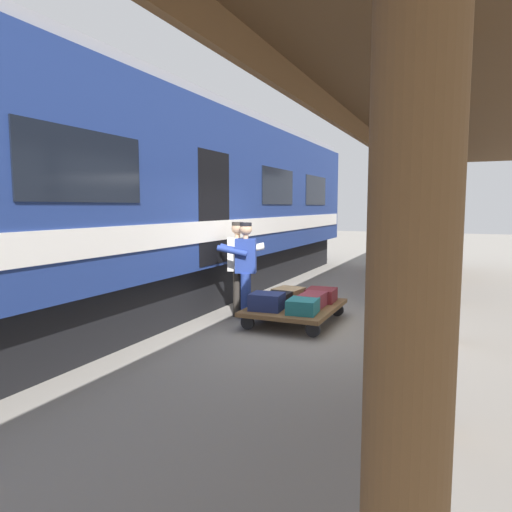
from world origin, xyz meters
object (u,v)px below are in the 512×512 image
suitcase_burgundy_valise (313,300)px  luggage_cart (295,308)px  porter_in_overalls (245,267)px  baggage_tug (407,253)px  porter_by_door (239,265)px  suitcase_black_hardshell (278,298)px  suitcase_tan_vintage (289,293)px  suitcase_navy_fabric (267,302)px  suitcase_maroon_trunk (321,295)px  train_car (146,202)px  suitcase_teal_softside (303,306)px

suitcase_burgundy_valise → luggage_cart: bearing=0.0°
suitcase_burgundy_valise → porter_in_overalls: (1.22, 0.10, 0.51)m
luggage_cart → suitcase_burgundy_valise: size_ratio=3.07×
porter_in_overalls → baggage_tug: porter_in_overalls is taller
porter_by_door → baggage_tug: porter_by_door is taller
porter_in_overalls → baggage_tug: bearing=-106.3°
suitcase_black_hardshell → porter_by_door: porter_by_door is taller
suitcase_black_hardshell → baggage_tug: baggage_tug is taller
suitcase_tan_vintage → porter_in_overalls: (0.60, 0.61, 0.53)m
suitcase_tan_vintage → suitcase_navy_fabric: 1.03m
suitcase_maroon_trunk → baggage_tug: 6.36m
suitcase_burgundy_valise → porter_in_overalls: 1.33m
train_car → suitcase_black_hardshell: 3.15m
suitcase_tan_vintage → suitcase_teal_softside: 1.20m
suitcase_navy_fabric → baggage_tug: 7.47m
porter_in_overalls → porter_by_door: size_ratio=1.00×
suitcase_navy_fabric → suitcase_burgundy_valise: bearing=-140.1°
suitcase_navy_fabric → porter_by_door: 1.13m
suitcase_burgundy_valise → porter_by_door: porter_by_door is taller
train_car → suitcase_burgundy_valise: (-3.28, -0.14, -1.65)m
train_car → suitcase_tan_vintage: train_car is taller
train_car → suitcase_burgundy_valise: size_ratio=28.88×
suitcase_maroon_trunk → suitcase_burgundy_valise: suitcase_burgundy_valise is taller
suitcase_teal_softside → baggage_tug: size_ratio=0.27×
suitcase_tan_vintage → baggage_tug: size_ratio=0.27×
porter_in_overalls → suitcase_teal_softside: bearing=161.0°
suitcase_burgundy_valise → suitcase_teal_softside: size_ratio=1.19×
train_car → porter_in_overalls: size_ratio=10.35×
suitcase_maroon_trunk → porter_by_door: bearing=16.4°
luggage_cart → porter_in_overalls: bearing=6.1°
suitcase_navy_fabric → baggage_tug: (-1.42, -7.33, 0.19)m
suitcase_tan_vintage → porter_in_overalls: size_ratio=0.30×
suitcase_maroon_trunk → suitcase_teal_softside: (0.00, 1.03, 0.00)m
train_car → suitcase_tan_vintage: size_ratio=34.24×
luggage_cart → suitcase_navy_fabric: bearing=59.1°
suitcase_maroon_trunk → suitcase_navy_fabric: size_ratio=1.02×
suitcase_burgundy_valise → porter_in_overalls: bearing=4.6°
suitcase_teal_softside → porter_by_door: bearing=-23.3°
suitcase_burgundy_valise → porter_by_door: 1.52m
suitcase_black_hardshell → porter_in_overalls: bearing=9.2°
suitcase_burgundy_valise → suitcase_navy_fabric: size_ratio=1.18×
suitcase_teal_softside → porter_by_door: (1.43, -0.61, 0.51)m
porter_in_overalls → porter_by_door: 0.28m
train_car → porter_in_overalls: 2.36m
suitcase_teal_softside → baggage_tug: (-0.80, -7.33, 0.21)m
luggage_cart → suitcase_maroon_trunk: bearing=-120.9°
train_car → suitcase_black_hardshell: train_car is taller
suitcase_tan_vintage → suitcase_black_hardshell: 0.52m
suitcase_tan_vintage → suitcase_teal_softside: (-0.62, 1.03, 0.02)m
luggage_cart → porter_in_overalls: size_ratio=1.10×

